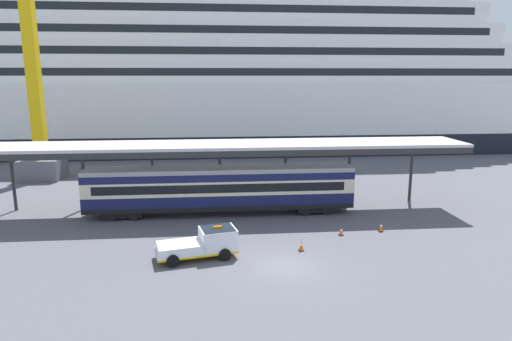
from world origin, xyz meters
TOP-DOWN VIEW (x-y plane):
  - ground_plane at (0.00, 0.00)m, footprint 400.00×400.00m
  - cruise_ship at (-16.92, 51.62)m, footprint 132.23×28.18m
  - platform_canopy at (-3.91, 11.74)m, footprint 42.19×5.25m
  - train_carriage at (-3.91, 11.29)m, footprint 22.59×2.81m
  - service_truck at (-5.13, 2.02)m, footprint 5.51×3.10m
  - traffic_cone_near at (1.42, 2.47)m, footprint 0.36×0.36m
  - traffic_cone_mid at (8.24, 5.71)m, footprint 0.36×0.36m
  - traffic_cone_far at (4.98, 5.19)m, footprint 0.36×0.36m
  - dockside_crane at (-23.74, 26.84)m, footprint 13.48×4.40m

SIDE VIEW (x-z plane):
  - ground_plane at x=0.00m, z-range 0.00..0.00m
  - traffic_cone_far at x=4.98m, z-range -0.01..0.66m
  - traffic_cone_near at x=1.42m, z-range -0.01..0.76m
  - traffic_cone_mid at x=8.24m, z-range -0.01..0.77m
  - service_truck at x=-5.13m, z-range -0.02..2.00m
  - train_carriage at x=-3.91m, z-range 0.25..4.36m
  - platform_canopy at x=-3.91m, z-range 2.74..8.83m
  - cruise_ship at x=-16.92m, z-range -6.82..34.27m
  - dockside_crane at x=-23.74m, z-range -10.48..47.06m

